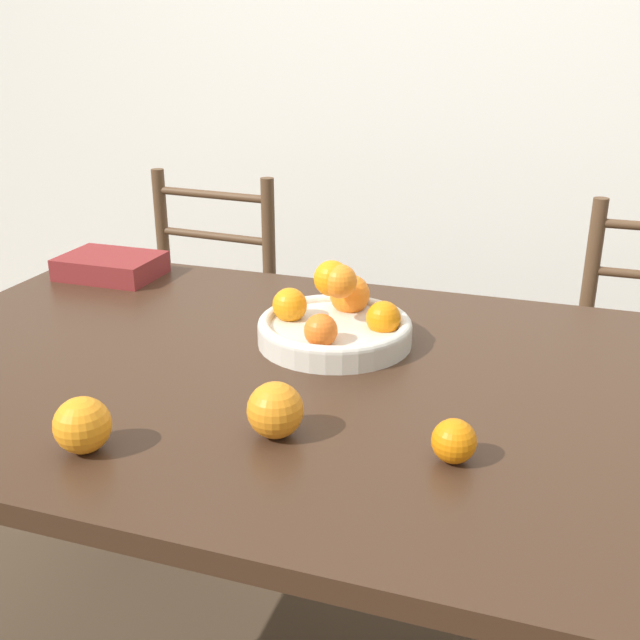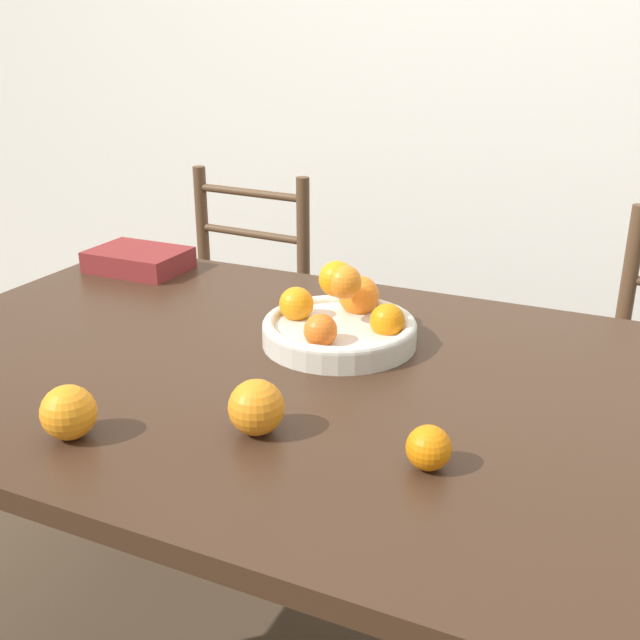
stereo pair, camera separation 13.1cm
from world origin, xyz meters
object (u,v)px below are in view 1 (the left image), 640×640
(orange_loose_1, at_px, (82,425))
(orange_loose_2, at_px, (454,441))
(orange_loose_0, at_px, (275,410))
(fruit_bowl, at_px, (335,322))
(book_stack, at_px, (111,266))
(chair_left, at_px, (195,331))

(orange_loose_1, distance_m, orange_loose_2, 0.51)
(orange_loose_0, bearing_deg, fruit_bowl, 93.66)
(fruit_bowl, relative_size, book_stack, 1.27)
(fruit_bowl, xyz_separation_m, orange_loose_1, (-0.22, -0.49, -0.00))
(fruit_bowl, relative_size, orange_loose_1, 3.60)
(fruit_bowl, height_order, orange_loose_0, fruit_bowl)
(chair_left, bearing_deg, orange_loose_0, -51.89)
(orange_loose_2, relative_size, book_stack, 0.27)
(orange_loose_0, height_order, book_stack, orange_loose_0)
(fruit_bowl, distance_m, book_stack, 0.66)
(fruit_bowl, distance_m, chair_left, 0.98)
(fruit_bowl, distance_m, orange_loose_0, 0.36)
(book_stack, bearing_deg, fruit_bowl, -18.70)
(orange_loose_2, bearing_deg, chair_left, 133.14)
(orange_loose_1, relative_size, chair_left, 0.09)
(chair_left, relative_size, book_stack, 4.03)
(book_stack, bearing_deg, orange_loose_0, -41.40)
(orange_loose_2, bearing_deg, fruit_bowl, 128.61)
(fruit_bowl, bearing_deg, orange_loose_2, -51.39)
(orange_loose_1, height_order, book_stack, orange_loose_1)
(orange_loose_0, bearing_deg, orange_loose_1, -152.47)
(chair_left, bearing_deg, book_stack, -82.59)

